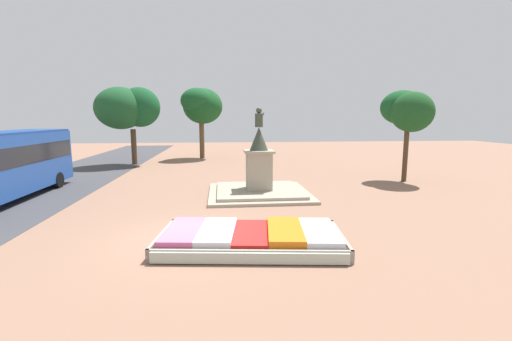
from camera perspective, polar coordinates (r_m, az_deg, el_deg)
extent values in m
plane|color=#8C6651|center=(11.70, -11.64, -11.27)|extent=(92.63, 92.63, 0.00)
cube|color=#38281C|center=(10.99, -0.83, -11.47)|extent=(5.82, 3.31, 0.35)
cube|color=gray|center=(9.70, -1.10, -14.17)|extent=(5.71, 0.79, 0.39)
cube|color=gray|center=(12.29, -0.62, -9.16)|extent=(5.71, 0.79, 0.39)
cube|color=gray|center=(11.42, -15.38, -10.89)|extent=(0.44, 2.85, 0.39)
cube|color=gray|center=(11.25, 13.96, -11.13)|extent=(0.44, 2.85, 0.39)
cube|color=#D86699|center=(11.17, -12.02, -9.88)|extent=(1.36, 2.57, 0.18)
cube|color=white|center=(10.99, -6.50, -10.06)|extent=(1.36, 2.57, 0.18)
cube|color=red|center=(10.91, -0.83, -10.35)|extent=(1.36, 2.57, 0.11)
cube|color=orange|center=(10.91, 4.87, -10.06)|extent=(1.36, 2.57, 0.22)
cube|color=white|center=(11.04, 10.49, -10.05)|extent=(1.36, 2.57, 0.19)
cube|color=#B2BCAD|center=(9.65, -1.11, -14.30)|extent=(5.44, 0.86, 0.31)
cube|color=#9E937F|center=(18.06, 0.47, -3.75)|extent=(5.20, 5.20, 0.14)
cube|color=#9D937F|center=(18.03, 0.47, -3.30)|extent=(4.36, 4.36, 0.14)
cube|color=#9E937F|center=(17.84, 0.48, -0.06)|extent=(1.28, 1.28, 1.92)
cube|color=#9E937F|center=(17.71, 0.48, 3.20)|extent=(1.51, 1.51, 0.12)
cone|color=#384233|center=(17.66, 0.49, 5.31)|extent=(0.96, 0.96, 1.19)
cylinder|color=#384233|center=(17.63, 0.49, 8.37)|extent=(0.41, 0.41, 0.69)
sphere|color=#384233|center=(17.64, 0.49, 9.99)|extent=(0.30, 0.30, 0.30)
cylinder|color=#384233|center=(17.86, 0.89, 8.82)|extent=(0.39, 0.49, 0.53)
cylinder|color=black|center=(23.68, -34.92, -1.42)|extent=(0.28, 0.90, 0.90)
cylinder|color=black|center=(22.70, -30.10, -1.39)|extent=(0.28, 0.90, 0.90)
cylinder|color=#4C3823|center=(31.48, -19.67, 3.73)|extent=(0.45, 0.45, 3.04)
ellipsoid|color=#164C26|center=(30.76, -18.83, 9.96)|extent=(3.38, 2.92, 3.30)
ellipsoid|color=#1B4D27|center=(30.91, -21.66, 9.64)|extent=(4.14, 4.14, 3.47)
ellipsoid|color=#1C4C22|center=(31.63, -20.24, 10.10)|extent=(3.44, 3.39, 2.61)
cylinder|color=#4C3823|center=(23.52, 23.64, 2.43)|extent=(0.30, 0.30, 3.39)
ellipsoid|color=#1A4A20|center=(23.10, 24.58, 8.86)|extent=(2.53, 2.57, 2.44)
ellipsoid|color=#164C22|center=(23.85, 23.19, 9.63)|extent=(2.69, 2.52, 2.15)
cylinder|color=brown|center=(34.66, -9.00, 4.90)|extent=(0.47, 0.47, 3.47)
ellipsoid|color=#184E25|center=(33.85, -9.74, 11.38)|extent=(3.20, 3.06, 2.46)
ellipsoid|color=#184E22|center=(34.42, -8.97, 10.26)|extent=(3.20, 3.18, 2.75)
ellipsoid|color=#174C21|center=(34.53, -8.86, 10.56)|extent=(3.84, 4.15, 3.44)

